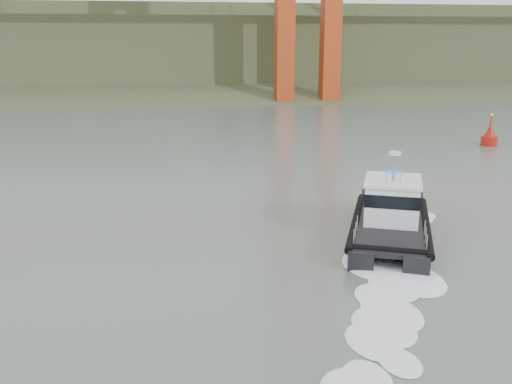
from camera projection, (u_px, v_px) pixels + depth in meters
ground at (248, 305)px, 24.00m from camera, size 400.00×400.00×0.00m
headlands at (170, 55)px, 141.61m from camera, size 500.00×105.36×27.12m
patrol_boat at (391, 216)px, 31.79m from camera, size 7.69×11.18×5.11m
nav_buoy at (490, 137)px, 59.75m from camera, size 1.71×1.71×3.55m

